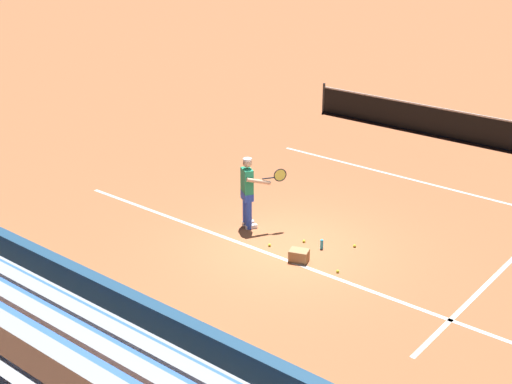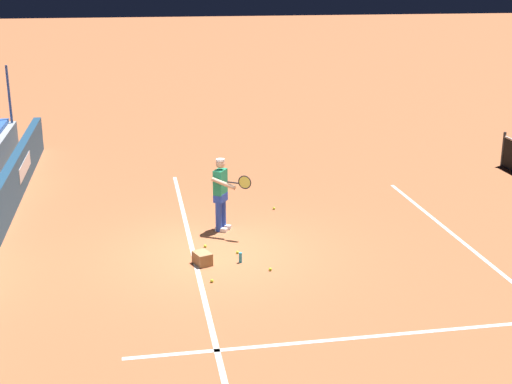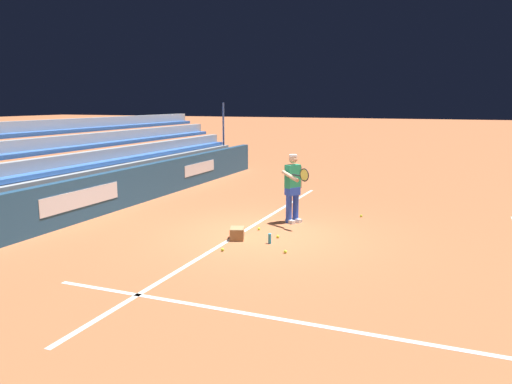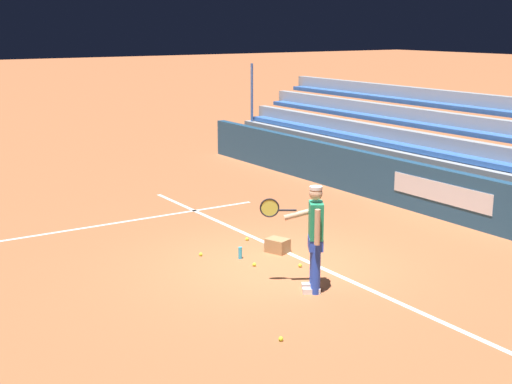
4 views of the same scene
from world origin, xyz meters
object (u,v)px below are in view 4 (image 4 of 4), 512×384
object	(u,v)px
ball_box_cardboard	(278,245)
tennis_ball_far_left	(247,239)
tennis_player	(314,237)
tennis_ball_near_player	(281,339)
tennis_ball_stray_back	(254,264)
tennis_ball_midcourt	(300,265)
water_bottle	(240,253)
tennis_ball_by_box	(201,254)

from	to	relation	value
ball_box_cardboard	tennis_ball_far_left	bearing A→B (deg)	5.42
tennis_ball_far_left	ball_box_cardboard	bearing A→B (deg)	-174.58
tennis_player	tennis_ball_far_left	world-z (taller)	tennis_player
tennis_ball_far_left	tennis_ball_near_player	distance (m)	4.60
tennis_ball_stray_back	tennis_ball_far_left	size ratio (longest dim) A/B	1.00
tennis_player	tennis_ball_midcourt	size ratio (longest dim) A/B	25.98
tennis_ball_midcourt	tennis_ball_far_left	bearing A→B (deg)	-2.04
tennis_ball_stray_back	ball_box_cardboard	bearing A→B (deg)	-61.52
tennis_ball_stray_back	tennis_ball_near_player	xyz separation A→B (m)	(-2.75, 1.35, 0.00)
water_bottle	tennis_player	bearing A→B (deg)	-176.35
tennis_ball_near_player	tennis_ball_midcourt	bearing A→B (deg)	-41.40
ball_box_cardboard	water_bottle	bearing A→B (deg)	86.07
water_bottle	tennis_ball_stray_back	bearing A→B (deg)	178.57
tennis_player	water_bottle	xyz separation A→B (m)	(2.00, 0.13, -0.78)
tennis_ball_near_player	tennis_player	bearing A→B (deg)	-50.25
tennis_ball_far_left	tennis_ball_near_player	world-z (taller)	same
tennis_player	tennis_ball_stray_back	world-z (taller)	tennis_player
tennis_ball_midcourt	tennis_ball_far_left	size ratio (longest dim) A/B	1.00
tennis_ball_midcourt	tennis_ball_stray_back	bearing A→B (deg)	53.20
tennis_ball_near_player	water_bottle	xyz separation A→B (m)	(3.24, -1.37, 0.08)
tennis_ball_near_player	ball_box_cardboard	bearing A→B (deg)	-34.07
tennis_ball_stray_back	tennis_ball_near_player	distance (m)	3.07
tennis_ball_near_player	water_bottle	bearing A→B (deg)	-22.88
ball_box_cardboard	tennis_ball_far_left	world-z (taller)	ball_box_cardboard
tennis_ball_midcourt	tennis_ball_far_left	distance (m)	1.84
tennis_ball_by_box	tennis_ball_near_player	distance (m)	3.86
tennis_ball_by_box	water_bottle	xyz separation A→B (m)	(-0.53, -0.53, 0.08)
tennis_ball_stray_back	tennis_ball_far_left	xyz separation A→B (m)	(1.36, -0.71, 0.00)
ball_box_cardboard	tennis_ball_by_box	bearing A→B (deg)	66.25
tennis_ball_by_box	tennis_ball_near_player	world-z (taller)	same
tennis_player	tennis_ball_midcourt	distance (m)	1.43
tennis_player	tennis_ball_by_box	size ratio (longest dim) A/B	25.98
ball_box_cardboard	tennis_ball_midcourt	distance (m)	0.93
tennis_ball_far_left	tennis_ball_near_player	xyz separation A→B (m)	(-4.11, 2.07, 0.00)
tennis_ball_stray_back	tennis_ball_by_box	world-z (taller)	same
tennis_ball_far_left	water_bottle	size ratio (longest dim) A/B	0.30
tennis_player	tennis_ball_far_left	xyz separation A→B (m)	(2.87, -0.57, -0.86)
tennis_ball_by_box	tennis_ball_near_player	size ratio (longest dim) A/B	1.00
tennis_ball_by_box	tennis_ball_near_player	xyz separation A→B (m)	(-3.76, 0.84, 0.00)
tennis_player	tennis_ball_by_box	world-z (taller)	tennis_player
tennis_ball_stray_back	tennis_ball_midcourt	world-z (taller)	same
tennis_player	tennis_ball_by_box	bearing A→B (deg)	14.59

